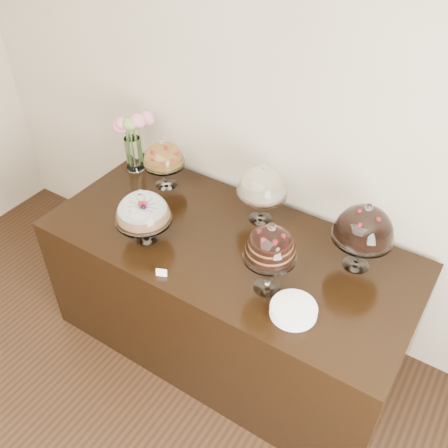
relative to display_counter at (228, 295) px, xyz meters
The scene contains 10 objects.
wall_back 1.19m from the display_counter, 87.19° to the left, with size 5.00×0.04×3.00m, color #C2B69C.
display_counter is the anchor object (origin of this frame).
cake_stand_sugar_sponge 0.82m from the display_counter, 153.08° to the right, with size 0.33×0.33×0.34m.
cake_stand_choco_layer 0.84m from the display_counter, 27.17° to the right, with size 0.27×0.27×0.44m.
cake_stand_cheesecake 0.77m from the display_counter, 81.94° to the left, with size 0.31×0.31×0.40m.
cake_stand_dark_choco 1.03m from the display_counter, 18.46° to the left, with size 0.33×0.33×0.43m.
cake_stand_fruit_tart 0.99m from the display_counter, 158.02° to the left, with size 0.28×0.28×0.36m.
flower_vase 1.26m from the display_counter, 161.62° to the left, with size 0.24×0.24×0.45m.
plate_stack 0.78m from the display_counter, 26.31° to the right, with size 0.23×0.23×0.06m.
price_card_left 0.65m from the display_counter, 111.51° to the right, with size 0.06×0.01×0.04m, color white.
Camera 1 is at (1.12, 0.62, 2.84)m, focal length 40.00 mm.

